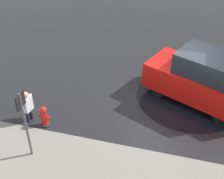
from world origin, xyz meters
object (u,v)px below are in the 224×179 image
sign_post (24,117)px  pedestrian (27,105)px  fire_hydrant (44,116)px  moving_hatchback (202,79)px

sign_post → pedestrian: bearing=-60.9°
fire_hydrant → sign_post: bearing=97.5°
fire_hydrant → pedestrian: 0.71m
moving_hatchback → pedestrian: (5.71, 2.64, -0.34)m
pedestrian → fire_hydrant: bearing=169.9°
moving_hatchback → fire_hydrant: moving_hatchback is taller
pedestrian → sign_post: (-0.82, 1.47, 0.90)m
moving_hatchback → sign_post: size_ratio=1.77×
sign_post → moving_hatchback: bearing=-140.0°
fire_hydrant → moving_hatchback: bearing=-151.5°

